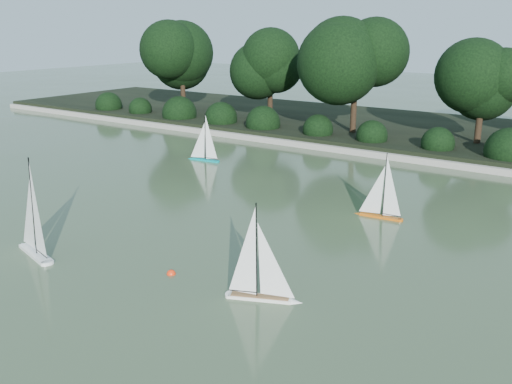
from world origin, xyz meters
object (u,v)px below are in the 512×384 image
sailboat_teal (202,153)px  race_buoy (171,274)px  sailboat_orange (377,207)px  sailboat_white_a (32,238)px  sailboat_white_b (266,284)px

sailboat_teal → race_buoy: size_ratio=10.22×
sailboat_orange → race_buoy: sailboat_orange is taller
sailboat_white_a → sailboat_teal: sailboat_white_a is taller
race_buoy → sailboat_white_a: bearing=-163.9°
sailboat_white_a → sailboat_teal: (-2.17, 7.14, -0.06)m
sailboat_white_b → sailboat_teal: bearing=136.0°
sailboat_orange → race_buoy: (-1.55, -4.53, -0.23)m
sailboat_white_a → sailboat_white_b: sailboat_white_a is taller
race_buoy → sailboat_orange: bearing=71.1°
sailboat_orange → race_buoy: bearing=-108.9°
sailboat_white_b → sailboat_teal: (-6.48, 6.26, -0.01)m
sailboat_teal → race_buoy: sailboat_teal is taller
sailboat_white_b → sailboat_orange: (-0.18, 4.40, -0.02)m
sailboat_orange → sailboat_teal: size_ratio=0.97×
sailboat_teal → race_buoy: bearing=-53.4°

